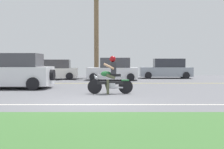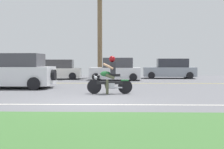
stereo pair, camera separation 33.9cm
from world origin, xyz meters
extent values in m
cube|color=slate|center=(0.00, 3.00, -0.02)|extent=(56.00, 30.00, 0.04)
cube|color=#3D6B33|center=(0.00, -4.10, 0.03)|extent=(56.00, 3.80, 0.06)
cube|color=silver|center=(0.00, -0.60, 0.00)|extent=(50.40, 0.12, 0.01)
cube|color=yellow|center=(0.00, 8.18, 0.00)|extent=(50.40, 0.12, 0.01)
cylinder|color=black|center=(0.11, 2.43, 0.31)|extent=(0.63, 0.10, 0.63)
cylinder|color=black|center=(1.47, 2.45, 0.31)|extent=(0.63, 0.10, 0.63)
cylinder|color=#B7BAC1|center=(0.22, 2.43, 0.57)|extent=(0.28, 0.06, 0.55)
cube|color=black|center=(0.79, 2.44, 0.48)|extent=(1.14, 0.12, 0.13)
cube|color=#B7BAC1|center=(0.84, 2.44, 0.36)|extent=(0.34, 0.21, 0.25)
ellipsoid|color=#236B33|center=(0.60, 2.44, 0.88)|extent=(0.46, 0.25, 0.23)
cube|color=black|center=(1.00, 2.44, 0.82)|extent=(0.50, 0.24, 0.10)
cube|color=#236B33|center=(1.45, 2.45, 0.60)|extent=(0.34, 0.17, 0.06)
cylinder|color=#B7BAC1|center=(0.30, 2.43, 0.83)|extent=(0.05, 0.65, 0.04)
sphere|color=#B7BAC1|center=(0.17, 2.43, 0.71)|extent=(0.15, 0.15, 0.15)
cylinder|color=#B7BAC1|center=(1.08, 2.32, 0.28)|extent=(0.52, 0.08, 0.07)
cube|color=#2D2D33|center=(0.94, 2.44, 1.13)|extent=(0.23, 0.34, 0.52)
sphere|color=maroon|center=(0.89, 2.44, 1.53)|extent=(0.27, 0.27, 0.27)
cylinder|color=#51563D|center=(0.81, 2.55, 0.76)|extent=(0.42, 0.14, 0.26)
cylinder|color=#51563D|center=(0.81, 2.34, 0.76)|extent=(0.42, 0.14, 0.26)
cylinder|color=#51563D|center=(0.69, 2.29, 0.32)|extent=(0.12, 0.12, 0.64)
cylinder|color=#51563D|center=(0.64, 2.56, 0.28)|extent=(0.21, 0.12, 0.35)
cylinder|color=tan|center=(0.72, 2.65, 1.21)|extent=(0.47, 0.10, 0.30)
cylinder|color=tan|center=(0.73, 2.23, 1.21)|extent=(0.47, 0.10, 0.30)
cube|color=silver|center=(-4.70, 4.84, 0.66)|extent=(4.66, 1.95, 0.96)
cube|color=#414147|center=(-4.60, 4.84, 1.49)|extent=(3.36, 1.68, 0.70)
cylinder|color=black|center=(-3.02, 5.81, 0.32)|extent=(0.64, 0.22, 0.64)
cylinder|color=black|center=(-3.02, 3.87, 0.32)|extent=(0.64, 0.22, 0.64)
cylinder|color=black|center=(-2.27, 4.84, 0.71)|extent=(0.20, 0.58, 0.58)
cylinder|color=black|center=(-7.43, 10.53, 0.28)|extent=(0.57, 0.21, 0.56)
cylinder|color=black|center=(-7.52, 12.31, 0.28)|extent=(0.57, 0.21, 0.56)
cube|color=white|center=(-3.98, 12.29, 0.52)|extent=(4.27, 2.10, 0.74)
cube|color=#444346|center=(-3.73, 12.30, 1.23)|extent=(2.51, 1.72, 0.68)
cylinder|color=black|center=(-2.55, 13.29, 0.28)|extent=(0.57, 0.22, 0.56)
cylinder|color=black|center=(-5.53, 13.08, 0.28)|extent=(0.57, 0.22, 0.56)
cylinder|color=black|center=(-2.42, 11.50, 0.28)|extent=(0.57, 0.22, 0.56)
cylinder|color=black|center=(-5.40, 11.28, 0.28)|extent=(0.57, 0.22, 0.56)
cube|color=silver|center=(0.92, 11.17, 0.55)|extent=(3.91, 1.95, 0.80)
cube|color=#414147|center=(1.14, 11.15, 1.32)|extent=(2.30, 1.61, 0.74)
cylinder|color=black|center=(2.34, 11.91, 0.28)|extent=(0.57, 0.22, 0.56)
cylinder|color=black|center=(-0.39, 12.11, 0.28)|extent=(0.57, 0.22, 0.56)
cylinder|color=black|center=(2.22, 10.23, 0.28)|extent=(0.57, 0.22, 0.56)
cylinder|color=black|center=(-0.51, 10.42, 0.28)|extent=(0.57, 0.22, 0.56)
cube|color=#8C939E|center=(5.42, 13.56, 0.54)|extent=(4.34, 1.73, 0.78)
cube|color=#2D2F36|center=(5.68, 13.55, 1.30)|extent=(2.53, 1.45, 0.72)
cylinder|color=black|center=(6.99, 14.32, 0.28)|extent=(0.57, 0.20, 0.56)
cylinder|color=black|center=(3.90, 14.41, 0.28)|extent=(0.57, 0.20, 0.56)
cylinder|color=black|center=(6.94, 12.71, 0.28)|extent=(0.57, 0.20, 0.56)
cylinder|color=black|center=(3.85, 12.81, 0.28)|extent=(0.57, 0.20, 0.56)
cylinder|color=brown|center=(-0.50, 14.55, 4.22)|extent=(0.41, 0.41, 8.44)
camera|label=1|loc=(0.87, -9.43, 1.42)|focal=43.54mm
camera|label=2|loc=(1.21, -9.43, 1.42)|focal=43.54mm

